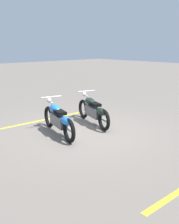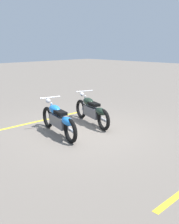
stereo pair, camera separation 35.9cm
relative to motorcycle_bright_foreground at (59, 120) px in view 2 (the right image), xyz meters
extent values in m
plane|color=slate|center=(0.20, 0.73, -0.46)|extent=(60.00, 60.00, 0.00)
torus|color=black|center=(-0.81, 0.20, -0.13)|extent=(0.68, 0.27, 0.67)
torus|color=black|center=(0.70, -0.18, -0.13)|extent=(0.68, 0.27, 0.67)
cube|color=#59595E|center=(-0.01, 0.00, -0.04)|extent=(0.87, 0.42, 0.32)
ellipsoid|color=blue|center=(-0.27, 0.06, 0.26)|extent=(0.57, 0.40, 0.24)
ellipsoid|color=blue|center=(0.54, -0.14, 0.10)|extent=(0.60, 0.37, 0.22)
cube|color=black|center=(0.12, -0.03, 0.24)|extent=(0.48, 0.34, 0.09)
cylinder|color=silver|center=(-0.59, 0.14, 0.13)|extent=(0.27, 0.12, 0.56)
cylinder|color=silver|center=(-0.54, 0.13, 0.56)|extent=(0.18, 0.61, 0.04)
sphere|color=silver|center=(-0.74, 0.18, 0.42)|extent=(0.15, 0.15, 0.15)
cylinder|color=silver|center=(0.41, 0.04, -0.20)|extent=(0.70, 0.26, 0.09)
torus|color=black|center=(-0.87, 1.69, -0.13)|extent=(0.67, 0.30, 0.67)
torus|color=black|center=(0.62, 1.23, -0.13)|extent=(0.67, 0.30, 0.67)
cube|color=#59595E|center=(-0.08, 1.44, -0.04)|extent=(0.87, 0.46, 0.32)
ellipsoid|color=black|center=(-0.34, 1.52, 0.26)|extent=(0.58, 0.42, 0.24)
ellipsoid|color=black|center=(0.46, 1.27, 0.10)|extent=(0.61, 0.40, 0.22)
cube|color=black|center=(0.04, 1.41, 0.24)|extent=(0.49, 0.36, 0.09)
cylinder|color=silver|center=(-0.65, 1.62, 0.13)|extent=(0.27, 0.13, 0.56)
cylinder|color=silver|center=(-0.61, 1.61, 0.56)|extent=(0.22, 0.60, 0.04)
sphere|color=silver|center=(-0.80, 1.67, 0.42)|extent=(0.15, 0.15, 0.15)
cylinder|color=silver|center=(0.34, 1.46, -0.20)|extent=(0.70, 0.29, 0.09)
cube|color=yellow|center=(-1.61, 0.54, -0.46)|extent=(0.22, 3.20, 0.01)
camera|label=1|loc=(5.94, -4.21, 2.08)|focal=41.84mm
camera|label=2|loc=(5.69, -4.47, 2.08)|focal=41.84mm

